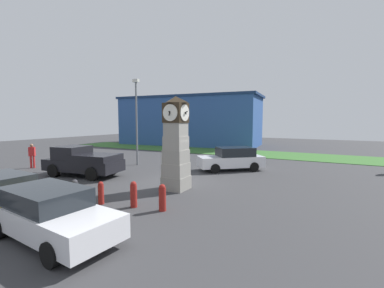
{
  "coord_description": "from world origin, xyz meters",
  "views": [
    {
      "loc": [
        7.49,
        -11.71,
        3.49
      ],
      "look_at": [
        0.29,
        1.66,
        2.08
      ],
      "focal_mm": 24.0,
      "sensor_mm": 36.0,
      "label": 1
    }
  ],
  "objects_px": {
    "street_lamp_near_road": "(136,116)",
    "bollard_far_row": "(134,194)",
    "pedestrian_by_cars": "(32,154)",
    "bollard_mid_row": "(101,193)",
    "car_by_building": "(51,213)",
    "car_far_lot": "(232,159)",
    "bollard_near_tower": "(75,190)",
    "pickup_truck": "(83,161)",
    "car_near_tower": "(3,196)",
    "clock_tower": "(176,146)",
    "bollard_end_row": "(162,197)"
  },
  "relations": [
    {
      "from": "car_near_tower",
      "to": "pedestrian_by_cars",
      "type": "height_order",
      "value": "pedestrian_by_cars"
    },
    {
      "from": "pickup_truck",
      "to": "clock_tower",
      "type": "bearing_deg",
      "value": 0.55
    },
    {
      "from": "clock_tower",
      "to": "pickup_truck",
      "type": "distance_m",
      "value": 6.97
    },
    {
      "from": "pickup_truck",
      "to": "bollard_end_row",
      "type": "bearing_deg",
      "value": -19.47
    },
    {
      "from": "car_far_lot",
      "to": "bollard_mid_row",
      "type": "bearing_deg",
      "value": -103.63
    },
    {
      "from": "bollard_far_row",
      "to": "pickup_truck",
      "type": "distance_m",
      "value": 7.44
    },
    {
      "from": "car_by_building",
      "to": "car_far_lot",
      "type": "bearing_deg",
      "value": 84.63
    },
    {
      "from": "bollard_far_row",
      "to": "bollard_end_row",
      "type": "bearing_deg",
      "value": 9.3
    },
    {
      "from": "bollard_end_row",
      "to": "pickup_truck",
      "type": "xyz_separation_m",
      "value": [
        -8.03,
        2.84,
        0.4
      ]
    },
    {
      "from": "car_near_tower",
      "to": "pickup_truck",
      "type": "relative_size",
      "value": 0.76
    },
    {
      "from": "car_near_tower",
      "to": "street_lamp_near_road",
      "type": "distance_m",
      "value": 11.61
    },
    {
      "from": "car_far_lot",
      "to": "pedestrian_by_cars",
      "type": "relative_size",
      "value": 2.52
    },
    {
      "from": "bollard_near_tower",
      "to": "car_by_building",
      "type": "xyz_separation_m",
      "value": [
        2.44,
        -2.65,
        0.28
      ]
    },
    {
      "from": "pedestrian_by_cars",
      "to": "bollard_mid_row",
      "type": "bearing_deg",
      "value": -17.55
    },
    {
      "from": "car_near_tower",
      "to": "street_lamp_near_road",
      "type": "xyz_separation_m",
      "value": [
        -2.95,
        10.81,
        3.04
      ]
    },
    {
      "from": "bollard_end_row",
      "to": "clock_tower",
      "type": "bearing_deg",
      "value": 112.07
    },
    {
      "from": "clock_tower",
      "to": "bollard_near_tower",
      "type": "bearing_deg",
      "value": -127.1
    },
    {
      "from": "bollard_mid_row",
      "to": "pickup_truck",
      "type": "distance_m",
      "value": 6.33
    },
    {
      "from": "bollard_end_row",
      "to": "pedestrian_by_cars",
      "type": "relative_size",
      "value": 0.59
    },
    {
      "from": "clock_tower",
      "to": "car_far_lot",
      "type": "bearing_deg",
      "value": 82.63
    },
    {
      "from": "bollard_end_row",
      "to": "car_far_lot",
      "type": "relative_size",
      "value": 0.23
    },
    {
      "from": "pickup_truck",
      "to": "pedestrian_by_cars",
      "type": "height_order",
      "value": "pickup_truck"
    },
    {
      "from": "bollard_end_row",
      "to": "car_far_lot",
      "type": "xyz_separation_m",
      "value": [
        -0.39,
        9.03,
        0.28
      ]
    },
    {
      "from": "pedestrian_by_cars",
      "to": "car_near_tower",
      "type": "bearing_deg",
      "value": -34.69
    },
    {
      "from": "bollard_mid_row",
      "to": "car_far_lot",
      "type": "height_order",
      "value": "car_far_lot"
    },
    {
      "from": "clock_tower",
      "to": "bollard_end_row",
      "type": "distance_m",
      "value": 3.56
    },
    {
      "from": "clock_tower",
      "to": "bollard_mid_row",
      "type": "relative_size",
      "value": 4.86
    },
    {
      "from": "bollard_near_tower",
      "to": "bollard_far_row",
      "type": "xyz_separation_m",
      "value": [
        2.74,
        0.62,
        0.05
      ]
    },
    {
      "from": "pedestrian_by_cars",
      "to": "bollard_near_tower",
      "type": "bearing_deg",
      "value": -21.13
    },
    {
      "from": "bollard_far_row",
      "to": "pedestrian_by_cars",
      "type": "height_order",
      "value": "pedestrian_by_cars"
    },
    {
      "from": "bollard_far_row",
      "to": "car_far_lot",
      "type": "bearing_deg",
      "value": 84.62
    },
    {
      "from": "pedestrian_by_cars",
      "to": "street_lamp_near_road",
      "type": "bearing_deg",
      "value": 38.63
    },
    {
      "from": "car_near_tower",
      "to": "car_far_lot",
      "type": "bearing_deg",
      "value": 70.65
    },
    {
      "from": "bollard_far_row",
      "to": "street_lamp_near_road",
      "type": "relative_size",
      "value": 0.16
    },
    {
      "from": "car_by_building",
      "to": "car_far_lot",
      "type": "height_order",
      "value": "car_far_lot"
    },
    {
      "from": "clock_tower",
      "to": "bollard_end_row",
      "type": "bearing_deg",
      "value": -67.93
    },
    {
      "from": "street_lamp_near_road",
      "to": "bollard_far_row",
      "type": "bearing_deg",
      "value": -50.52
    },
    {
      "from": "clock_tower",
      "to": "pickup_truck",
      "type": "height_order",
      "value": "clock_tower"
    },
    {
      "from": "bollard_far_row",
      "to": "street_lamp_near_road",
      "type": "bearing_deg",
      "value": 129.48
    },
    {
      "from": "clock_tower",
      "to": "car_near_tower",
      "type": "distance_m",
      "value": 7.24
    },
    {
      "from": "bollard_near_tower",
      "to": "bollard_far_row",
      "type": "distance_m",
      "value": 2.81
    },
    {
      "from": "street_lamp_near_road",
      "to": "clock_tower",
      "type": "bearing_deg",
      "value": -35.72
    },
    {
      "from": "bollard_near_tower",
      "to": "pickup_truck",
      "type": "xyz_separation_m",
      "value": [
        -4.03,
        3.66,
        0.44
      ]
    },
    {
      "from": "street_lamp_near_road",
      "to": "bollard_near_tower",
      "type": "bearing_deg",
      "value": -66.45
    },
    {
      "from": "bollard_far_row",
      "to": "car_near_tower",
      "type": "bearing_deg",
      "value": -138.5
    },
    {
      "from": "car_far_lot",
      "to": "street_lamp_near_road",
      "type": "distance_m",
      "value": 8.0
    },
    {
      "from": "car_far_lot",
      "to": "pickup_truck",
      "type": "xyz_separation_m",
      "value": [
        -7.64,
        -6.19,
        0.12
      ]
    },
    {
      "from": "car_far_lot",
      "to": "car_near_tower",
      "type": "bearing_deg",
      "value": -109.35
    },
    {
      "from": "bollard_end_row",
      "to": "pickup_truck",
      "type": "height_order",
      "value": "pickup_truck"
    },
    {
      "from": "bollard_mid_row",
      "to": "pedestrian_by_cars",
      "type": "xyz_separation_m",
      "value": [
        -10.82,
        3.42,
        0.54
      ]
    }
  ]
}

